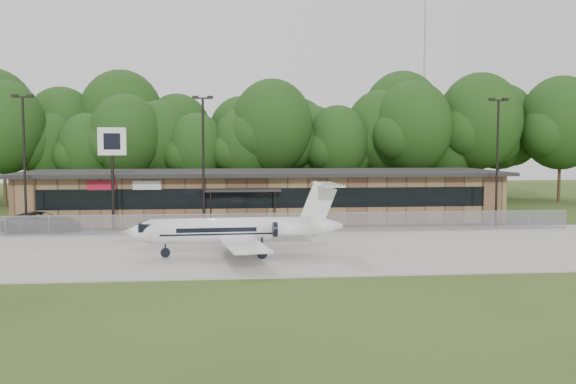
{
  "coord_description": "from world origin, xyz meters",
  "views": [
    {
      "loc": [
        -3.5,
        -32.13,
        6.65
      ],
      "look_at": [
        0.95,
        12.0,
        3.31
      ],
      "focal_mm": 40.0,
      "sensor_mm": 36.0,
      "label": 1
    }
  ],
  "objects": [
    {
      "name": "suv",
      "position": [
        -17.09,
        17.19,
        0.78
      ],
      "size": [
        5.69,
        2.78,
        1.56
      ],
      "primitive_type": "imported",
      "rotation": [
        0.0,
        0.0,
        1.61
      ],
      "color": "#2A2A2C",
      "rests_on": "ground"
    },
    {
      "name": "treeline",
      "position": [
        0.0,
        42.0,
        7.5
      ],
      "size": [
        72.0,
        12.0,
        15.0
      ],
      "primitive_type": null,
      "color": "#1A3410",
      "rests_on": "ground"
    },
    {
      "name": "light_pole_right",
      "position": [
        18.0,
        16.5,
        5.98
      ],
      "size": [
        1.55,
        0.3,
        10.23
      ],
      "color": "black",
      "rests_on": "ground"
    },
    {
      "name": "business_jet",
      "position": [
        -2.55,
        5.1,
        1.57
      ],
      "size": [
        13.04,
        11.61,
        4.39
      ],
      "rotation": [
        0.0,
        0.0,
        0.05
      ],
      "color": "white",
      "rests_on": "ground"
    },
    {
      "name": "fence",
      "position": [
        0.0,
        15.0,
        0.78
      ],
      "size": [
        46.0,
        0.04,
        1.52
      ],
      "color": "gray",
      "rests_on": "ground"
    },
    {
      "name": "pole_sign",
      "position": [
        -11.76,
        16.8,
        6.01
      ],
      "size": [
        2.06,
        0.68,
        7.86
      ],
      "rotation": [
        0.0,
        0.0,
        0.22
      ],
      "color": "black",
      "rests_on": "ground"
    },
    {
      "name": "radio_mast",
      "position": [
        22.0,
        48.0,
        12.5
      ],
      "size": [
        0.2,
        0.2,
        25.0
      ],
      "primitive_type": "cylinder",
      "color": "gray",
      "rests_on": "ground"
    },
    {
      "name": "apron",
      "position": [
        0.0,
        8.0,
        0.04
      ],
      "size": [
        64.0,
        18.0,
        0.08
      ],
      "primitive_type": "cube",
      "color": "#9E9B93",
      "rests_on": "ground"
    },
    {
      "name": "light_pole_left",
      "position": [
        -18.0,
        16.5,
        5.98
      ],
      "size": [
        1.55,
        0.3,
        10.23
      ],
      "color": "black",
      "rests_on": "ground"
    },
    {
      "name": "light_pole_mid",
      "position": [
        -5.0,
        16.5,
        5.98
      ],
      "size": [
        1.55,
        0.3,
        10.23
      ],
      "color": "black",
      "rests_on": "ground"
    },
    {
      "name": "terminal",
      "position": [
        -0.0,
        23.94,
        2.18
      ],
      "size": [
        41.0,
        11.65,
        4.3
      ],
      "color": "olive",
      "rests_on": "ground"
    },
    {
      "name": "ground",
      "position": [
        0.0,
        0.0,
        0.0
      ],
      "size": [
        160.0,
        160.0,
        0.0
      ],
      "primitive_type": "plane",
      "color": "#324619",
      "rests_on": "ground"
    },
    {
      "name": "parking_lot",
      "position": [
        0.0,
        19.5,
        0.03
      ],
      "size": [
        50.0,
        9.0,
        0.06
      ],
      "primitive_type": "cube",
      "color": "#383835",
      "rests_on": "ground"
    }
  ]
}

